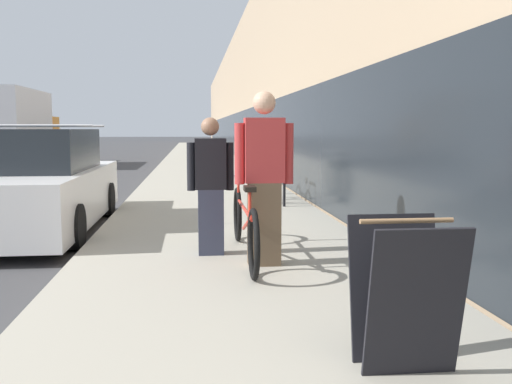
{
  "coord_description": "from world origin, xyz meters",
  "views": [
    {
      "loc": [
        5.2,
        -3.62,
        1.55
      ],
      "look_at": [
        7.2,
        14.27,
        -0.45
      ],
      "focal_mm": 40.0,
      "sensor_mm": 36.0,
      "label": 1
    }
  ],
  "objects_px": {
    "bike_rack_hoop": "(282,177)",
    "sandwich_board_sign": "(405,293)",
    "person_bystander": "(211,186)",
    "person_rider": "(264,179)",
    "cruiser_bike_nearest": "(269,179)",
    "moving_truck": "(11,128)",
    "parked_sedan_curbside": "(36,185)",
    "tandem_bicycle": "(244,225)"
  },
  "relations": [
    {
      "from": "tandem_bicycle",
      "to": "person_rider",
      "type": "height_order",
      "value": "person_rider"
    },
    {
      "from": "cruiser_bike_nearest",
      "to": "sandwich_board_sign",
      "type": "distance_m",
      "value": 8.22
    },
    {
      "from": "person_rider",
      "to": "parked_sedan_curbside",
      "type": "xyz_separation_m",
      "value": [
        -3.07,
        2.99,
        -0.33
      ]
    },
    {
      "from": "person_rider",
      "to": "tandem_bicycle",
      "type": "bearing_deg",
      "value": 118.15
    },
    {
      "from": "person_rider",
      "to": "bike_rack_hoop",
      "type": "relative_size",
      "value": 2.13
    },
    {
      "from": "person_bystander",
      "to": "parked_sedan_curbside",
      "type": "bearing_deg",
      "value": 136.21
    },
    {
      "from": "person_rider",
      "to": "person_bystander",
      "type": "bearing_deg",
      "value": 133.71
    },
    {
      "from": "moving_truck",
      "to": "sandwich_board_sign",
      "type": "bearing_deg",
      "value": -68.11
    },
    {
      "from": "person_bystander",
      "to": "parked_sedan_curbside",
      "type": "xyz_separation_m",
      "value": [
        -2.54,
        2.43,
        -0.2
      ]
    },
    {
      "from": "bike_rack_hoop",
      "to": "cruiser_bike_nearest",
      "type": "bearing_deg",
      "value": 98.29
    },
    {
      "from": "tandem_bicycle",
      "to": "parked_sedan_curbside",
      "type": "xyz_separation_m",
      "value": [
        -2.9,
        2.66,
        0.2
      ]
    },
    {
      "from": "cruiser_bike_nearest",
      "to": "parked_sedan_curbside",
      "type": "distance_m",
      "value": 4.64
    },
    {
      "from": "bike_rack_hoop",
      "to": "cruiser_bike_nearest",
      "type": "xyz_separation_m",
      "value": [
        -0.13,
        0.87,
        -0.11
      ]
    },
    {
      "from": "bike_rack_hoop",
      "to": "moving_truck",
      "type": "distance_m",
      "value": 17.0
    },
    {
      "from": "tandem_bicycle",
      "to": "moving_truck",
      "type": "distance_m",
      "value": 20.34
    },
    {
      "from": "person_bystander",
      "to": "parked_sedan_curbside",
      "type": "relative_size",
      "value": 0.32
    },
    {
      "from": "person_rider",
      "to": "bike_rack_hoop",
      "type": "xyz_separation_m",
      "value": [
        0.93,
        4.67,
        -0.39
      ]
    },
    {
      "from": "cruiser_bike_nearest",
      "to": "sandwich_board_sign",
      "type": "bearing_deg",
      "value": -92.1
    },
    {
      "from": "person_bystander",
      "to": "moving_truck",
      "type": "xyz_separation_m",
      "value": [
        -7.67,
        18.43,
        0.67
      ]
    },
    {
      "from": "cruiser_bike_nearest",
      "to": "person_bystander",
      "type": "bearing_deg",
      "value": -104.99
    },
    {
      "from": "bike_rack_hoop",
      "to": "moving_truck",
      "type": "relative_size",
      "value": 0.12
    },
    {
      "from": "person_rider",
      "to": "sandwich_board_sign",
      "type": "height_order",
      "value": "person_rider"
    },
    {
      "from": "cruiser_bike_nearest",
      "to": "parked_sedan_curbside",
      "type": "xyz_separation_m",
      "value": [
        -3.87,
        -2.55,
        0.17
      ]
    },
    {
      "from": "sandwich_board_sign",
      "to": "moving_truck",
      "type": "distance_m",
      "value": 23.36
    },
    {
      "from": "person_bystander",
      "to": "bike_rack_hoop",
      "type": "height_order",
      "value": "person_bystander"
    },
    {
      "from": "person_bystander",
      "to": "moving_truck",
      "type": "height_order",
      "value": "moving_truck"
    },
    {
      "from": "sandwich_board_sign",
      "to": "moving_truck",
      "type": "relative_size",
      "value": 0.13
    },
    {
      "from": "bike_rack_hoop",
      "to": "sandwich_board_sign",
      "type": "height_order",
      "value": "sandwich_board_sign"
    },
    {
      "from": "parked_sedan_curbside",
      "to": "bike_rack_hoop",
      "type": "bearing_deg",
      "value": 22.81
    },
    {
      "from": "tandem_bicycle",
      "to": "person_rider",
      "type": "bearing_deg",
      "value": -61.85
    },
    {
      "from": "moving_truck",
      "to": "parked_sedan_curbside",
      "type": "bearing_deg",
      "value": -72.22
    },
    {
      "from": "person_rider",
      "to": "moving_truck",
      "type": "xyz_separation_m",
      "value": [
        -8.2,
        18.99,
        0.54
      ]
    },
    {
      "from": "tandem_bicycle",
      "to": "moving_truck",
      "type": "xyz_separation_m",
      "value": [
        -8.03,
        18.66,
        1.07
      ]
    },
    {
      "from": "person_rider",
      "to": "cruiser_bike_nearest",
      "type": "bearing_deg",
      "value": 81.78
    },
    {
      "from": "tandem_bicycle",
      "to": "bike_rack_hoop",
      "type": "height_order",
      "value": "tandem_bicycle"
    },
    {
      "from": "parked_sedan_curbside",
      "to": "sandwich_board_sign",
      "type": "bearing_deg",
      "value": -57.73
    },
    {
      "from": "person_bystander",
      "to": "sandwich_board_sign",
      "type": "height_order",
      "value": "person_bystander"
    },
    {
      "from": "person_rider",
      "to": "cruiser_bike_nearest",
      "type": "relative_size",
      "value": 1.02
    },
    {
      "from": "tandem_bicycle",
      "to": "sandwich_board_sign",
      "type": "relative_size",
      "value": 2.85
    },
    {
      "from": "person_rider",
      "to": "cruiser_bike_nearest",
      "type": "xyz_separation_m",
      "value": [
        0.8,
        5.54,
        -0.5
      ]
    },
    {
      "from": "tandem_bicycle",
      "to": "parked_sedan_curbside",
      "type": "relative_size",
      "value": 0.54
    },
    {
      "from": "person_bystander",
      "to": "cruiser_bike_nearest",
      "type": "relative_size",
      "value": 0.87
    }
  ]
}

